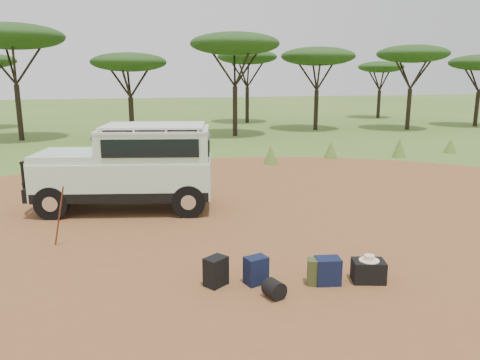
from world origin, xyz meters
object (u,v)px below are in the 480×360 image
object	(u,v)px
backpack_olive	(317,272)
hard_case	(368,271)
walking_staff	(59,217)
backpack_black	(216,272)
duffel_navy	(328,271)
backpack_navy	(256,270)
safari_vehicle	(131,169)

from	to	relation	value
backpack_olive	hard_case	size ratio (longest dim) A/B	0.84
walking_staff	backpack_olive	size ratio (longest dim) A/B	3.00
backpack_black	hard_case	size ratio (longest dim) A/B	0.93
walking_staff	backpack_olive	bearing A→B (deg)	-80.82
walking_staff	duffel_navy	world-z (taller)	walking_staff
backpack_navy	duffel_navy	xyz separation A→B (m)	(1.18, -0.33, -0.01)
walking_staff	hard_case	distance (m)	6.21
hard_case	walking_staff	bearing A→B (deg)	165.20
safari_vehicle	hard_case	size ratio (longest dim) A/B	9.04
backpack_black	backpack_olive	world-z (taller)	backpack_black
walking_staff	backpack_black	distance (m)	3.82
backpack_olive	duffel_navy	distance (m)	0.18
backpack_navy	backpack_olive	bearing A→B (deg)	-33.04
hard_case	backpack_black	bearing A→B (deg)	-175.51
backpack_olive	duffel_navy	xyz separation A→B (m)	(0.18, -0.02, 0.01)
safari_vehicle	hard_case	xyz separation A→B (m)	(3.70, -5.74, -0.90)
hard_case	duffel_navy	bearing A→B (deg)	-171.71
duffel_navy	backpack_navy	bearing A→B (deg)	175.17
walking_staff	hard_case	bearing A→B (deg)	-76.95
backpack_black	hard_case	world-z (taller)	backpack_black
backpack_navy	backpack_olive	distance (m)	1.05
safari_vehicle	walking_staff	size ratio (longest dim) A/B	3.60
duffel_navy	walking_staff	bearing A→B (deg)	156.54
duffel_navy	safari_vehicle	bearing A→B (deg)	128.65
backpack_black	duffel_navy	size ratio (longest dim) A/B	1.08
backpack_black	duffel_navy	bearing A→B (deg)	-47.83
safari_vehicle	duffel_navy	world-z (taller)	safari_vehicle
backpack_olive	duffel_navy	world-z (taller)	duffel_navy
backpack_olive	hard_case	world-z (taller)	backpack_olive
walking_staff	safari_vehicle	bearing A→B (deg)	12.05
safari_vehicle	backpack_navy	distance (m)	5.66
backpack_olive	backpack_navy	bearing A→B (deg)	-178.04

